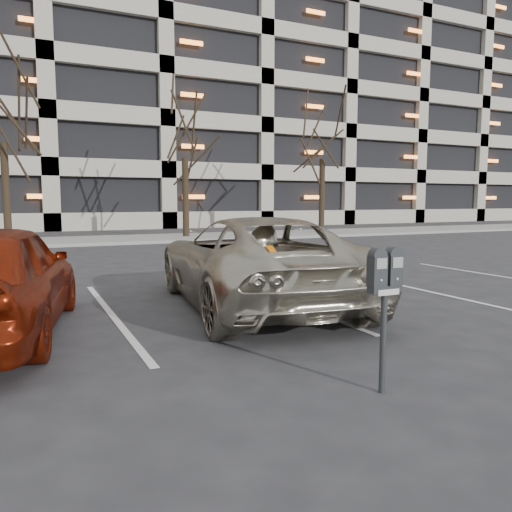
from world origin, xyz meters
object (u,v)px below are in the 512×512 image
tree_d (323,112)px  parking_meter (385,284)px  tree_c (184,108)px  tree_b (0,78)px  suv_silver (254,261)px

tree_d → parking_meter: tree_d is taller
tree_c → tree_d: (7.00, 0.00, 0.31)m
tree_d → parking_meter: bearing=-121.2°
tree_c → parking_meter: (-3.75, -17.76, -4.66)m
tree_b → suv_silver: size_ratio=1.58×
tree_c → tree_b: bearing=180.0°
tree_b → parking_meter: (3.25, -17.76, -5.17)m
tree_c → suv_silver: (-3.20, -13.94, -4.91)m
tree_c → parking_meter: bearing=-101.9°
tree_d → parking_meter: size_ratio=6.57×
tree_b → tree_d: 14.00m
tree_b → tree_c: (7.00, 0.00, -0.51)m
tree_b → suv_silver: tree_b is taller
tree_b → suv_silver: bearing=-74.8°
parking_meter → suv_silver: size_ratio=0.23×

